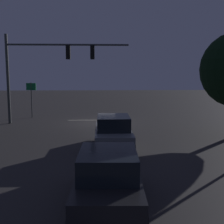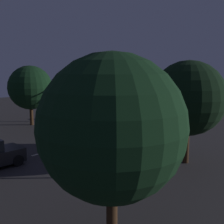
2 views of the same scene
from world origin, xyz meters
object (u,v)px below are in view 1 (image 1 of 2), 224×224
(traffic_signal_assembly, at_px, (48,62))
(route_sign, at_px, (31,92))
(car_approaching, at_px, (113,133))
(car_distant, at_px, (108,180))

(traffic_signal_assembly, xyz_separation_m, route_sign, (1.93, -2.84, -2.47))
(route_sign, bearing_deg, traffic_signal_assembly, 124.14)
(car_approaching, height_order, car_distant, same)
(traffic_signal_assembly, bearing_deg, route_sign, -55.86)
(car_approaching, relative_size, route_sign, 1.46)
(car_approaching, bearing_deg, car_distant, 85.80)
(car_distant, relative_size, route_sign, 1.48)
(traffic_signal_assembly, xyz_separation_m, car_approaching, (-4.53, 7.69, -3.83))
(car_distant, bearing_deg, route_sign, -70.68)
(traffic_signal_assembly, distance_m, car_approaching, 9.71)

